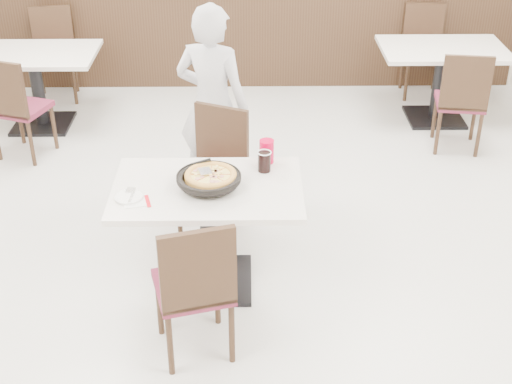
{
  "coord_description": "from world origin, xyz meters",
  "views": [
    {
      "loc": [
        0.04,
        -4.04,
        2.97
      ],
      "look_at": [
        0.08,
        -0.3,
        0.81
      ],
      "focal_mm": 50.0,
      "sensor_mm": 36.0,
      "label": 1
    }
  ],
  "objects_px": {
    "bg_table_left": "(38,90)",
    "bg_chair_right_near": "(460,99)",
    "cola_glass": "(264,162)",
    "pizza": "(211,178)",
    "bg_chair_right_far": "(424,53)",
    "main_table": "(209,236)",
    "bg_chair_left_far": "(54,56)",
    "chair_near": "(193,284)",
    "side_plate": "(129,197)",
    "red_cup": "(267,151)",
    "chair_far": "(211,176)",
    "bg_chair_left_near": "(21,106)",
    "diner_person": "(212,105)",
    "bg_table_right": "(439,84)",
    "pizza_pan": "(209,182)"
  },
  "relations": [
    {
      "from": "bg_table_left",
      "to": "bg_chair_right_near",
      "type": "height_order",
      "value": "bg_chair_right_near"
    },
    {
      "from": "bg_table_left",
      "to": "cola_glass",
      "type": "bearing_deg",
      "value": -48.02
    },
    {
      "from": "pizza",
      "to": "bg_chair_right_far",
      "type": "height_order",
      "value": "bg_chair_right_far"
    },
    {
      "from": "main_table",
      "to": "bg_chair_left_far",
      "type": "bearing_deg",
      "value": 118.35
    },
    {
      "from": "chair_near",
      "to": "side_plate",
      "type": "xyz_separation_m",
      "value": [
        -0.41,
        0.5,
        0.28
      ]
    },
    {
      "from": "red_cup",
      "to": "bg_chair_left_far",
      "type": "bearing_deg",
      "value": 126.14
    },
    {
      "from": "chair_far",
      "to": "bg_chair_left_near",
      "type": "relative_size",
      "value": 1.0
    },
    {
      "from": "side_plate",
      "to": "bg_chair_right_near",
      "type": "relative_size",
      "value": 0.18
    },
    {
      "from": "diner_person",
      "to": "bg_chair_right_near",
      "type": "relative_size",
      "value": 1.68
    },
    {
      "from": "side_plate",
      "to": "bg_chair_right_far",
      "type": "relative_size",
      "value": 0.18
    },
    {
      "from": "bg_chair_left_far",
      "to": "bg_chair_right_near",
      "type": "height_order",
      "value": "same"
    },
    {
      "from": "main_table",
      "to": "bg_chair_right_far",
      "type": "height_order",
      "value": "bg_chair_right_far"
    },
    {
      "from": "bg_chair_left_near",
      "to": "bg_table_right",
      "type": "xyz_separation_m",
      "value": [
        3.9,
        0.73,
        -0.1
      ]
    },
    {
      "from": "main_table",
      "to": "bg_table_left",
      "type": "distance_m",
      "value": 3.14
    },
    {
      "from": "pizza",
      "to": "bg_chair_right_near",
      "type": "relative_size",
      "value": 0.35
    },
    {
      "from": "pizza_pan",
      "to": "side_plate",
      "type": "height_order",
      "value": "pizza_pan"
    },
    {
      "from": "cola_glass",
      "to": "bg_table_right",
      "type": "height_order",
      "value": "cola_glass"
    },
    {
      "from": "chair_far",
      "to": "bg_chair_left_near",
      "type": "bearing_deg",
      "value": -12.48
    },
    {
      "from": "bg_chair_right_near",
      "to": "bg_chair_left_far",
      "type": "bearing_deg",
      "value": 171.36
    },
    {
      "from": "pizza",
      "to": "bg_chair_left_near",
      "type": "bearing_deg",
      "value": 132.35
    },
    {
      "from": "pizza",
      "to": "bg_chair_left_far",
      "type": "xyz_separation_m",
      "value": [
        -1.79,
        3.26,
        -0.34
      ]
    },
    {
      "from": "pizza",
      "to": "bg_table_right",
      "type": "distance_m",
      "value": 3.45
    },
    {
      "from": "pizza_pan",
      "to": "pizza",
      "type": "xyz_separation_m",
      "value": [
        0.01,
        0.02,
        0.02
      ]
    },
    {
      "from": "cola_glass",
      "to": "bg_chair_right_far",
      "type": "distance_m",
      "value": 3.61
    },
    {
      "from": "bg_chair_left_far",
      "to": "bg_chair_right_far",
      "type": "relative_size",
      "value": 1.0
    },
    {
      "from": "side_plate",
      "to": "pizza_pan",
      "type": "bearing_deg",
      "value": 14.67
    },
    {
      "from": "chair_far",
      "to": "bg_table_left",
      "type": "relative_size",
      "value": 0.79
    },
    {
      "from": "main_table",
      "to": "bg_chair_left_near",
      "type": "bearing_deg",
      "value": 131.86
    },
    {
      "from": "bg_table_right",
      "to": "chair_far",
      "type": "bearing_deg",
      "value": -136.49
    },
    {
      "from": "red_cup",
      "to": "bg_chair_left_near",
      "type": "distance_m",
      "value": 2.71
    },
    {
      "from": "bg_chair_left_near",
      "to": "bg_table_right",
      "type": "relative_size",
      "value": 0.79
    },
    {
      "from": "bg_chair_right_near",
      "to": "bg_chair_right_far",
      "type": "bearing_deg",
      "value": 100.81
    },
    {
      "from": "chair_near",
      "to": "bg_chair_right_near",
      "type": "distance_m",
      "value": 3.51
    },
    {
      "from": "side_plate",
      "to": "pizza",
      "type": "bearing_deg",
      "value": 16.38
    },
    {
      "from": "pizza",
      "to": "pizza_pan",
      "type": "bearing_deg",
      "value": -121.52
    },
    {
      "from": "side_plate",
      "to": "red_cup",
      "type": "bearing_deg",
      "value": 28.67
    },
    {
      "from": "red_cup",
      "to": "diner_person",
      "type": "relative_size",
      "value": 0.1
    },
    {
      "from": "chair_near",
      "to": "pizza",
      "type": "distance_m",
      "value": 0.74
    },
    {
      "from": "main_table",
      "to": "side_plate",
      "type": "relative_size",
      "value": 6.85
    },
    {
      "from": "pizza_pan",
      "to": "bg_table_right",
      "type": "distance_m",
      "value": 3.47
    },
    {
      "from": "chair_near",
      "to": "cola_glass",
      "type": "xyz_separation_m",
      "value": [
        0.43,
        0.85,
        0.34
      ]
    },
    {
      "from": "chair_near",
      "to": "bg_chair_right_far",
      "type": "xyz_separation_m",
      "value": [
        2.19,
        3.98,
        0.0
      ]
    },
    {
      "from": "bg_table_left",
      "to": "bg_chair_right_near",
      "type": "bearing_deg",
      "value": -7.65
    },
    {
      "from": "diner_person",
      "to": "bg_chair_right_far",
      "type": "distance_m",
      "value": 3.04
    },
    {
      "from": "chair_far",
      "to": "bg_table_right",
      "type": "distance_m",
      "value": 2.98
    },
    {
      "from": "chair_far",
      "to": "bg_chair_right_far",
      "type": "relative_size",
      "value": 1.0
    },
    {
      "from": "main_table",
      "to": "side_plate",
      "type": "distance_m",
      "value": 0.63
    },
    {
      "from": "main_table",
      "to": "diner_person",
      "type": "relative_size",
      "value": 0.75
    },
    {
      "from": "chair_far",
      "to": "main_table",
      "type": "bearing_deg",
      "value": 115.73
    },
    {
      "from": "chair_far",
      "to": "pizza",
      "type": "height_order",
      "value": "chair_far"
    }
  ]
}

